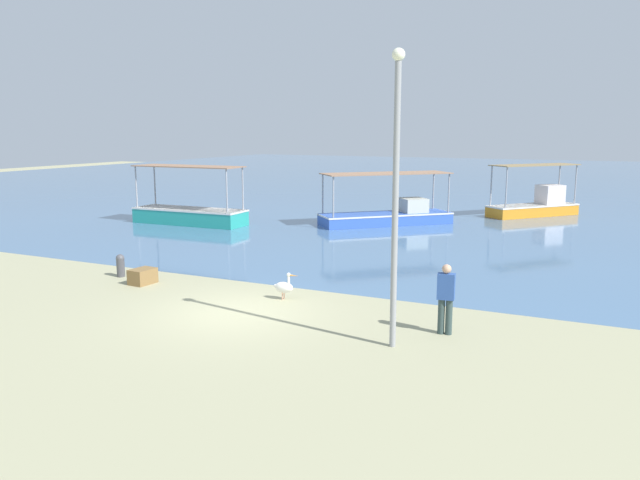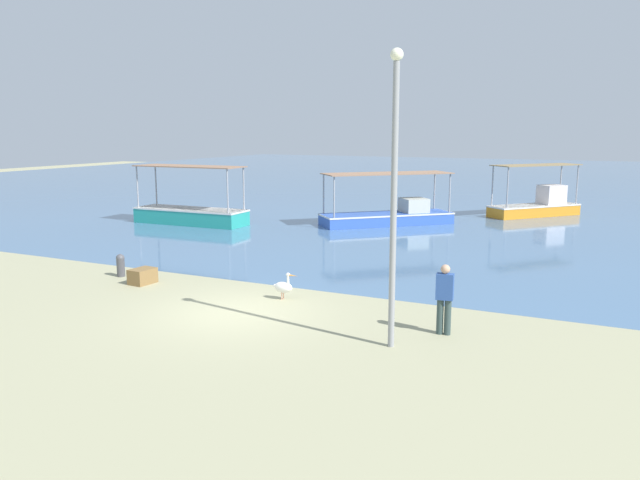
% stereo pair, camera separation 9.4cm
% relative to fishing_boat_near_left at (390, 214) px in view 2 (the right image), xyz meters
% --- Properties ---
extents(ground, '(120.00, 120.00, 0.00)m').
position_rel_fishing_boat_near_left_xyz_m(ground, '(1.62, -16.65, -0.54)').
color(ground, tan).
extents(harbor_water, '(110.00, 90.00, 0.00)m').
position_rel_fishing_boat_near_left_xyz_m(harbor_water, '(1.62, 31.35, -0.54)').
color(harbor_water, '#4A6E95').
rests_on(harbor_water, ground).
extents(fishing_boat_near_left, '(6.25, 6.06, 2.62)m').
position_rel_fishing_boat_near_left_xyz_m(fishing_boat_near_left, '(0.00, 0.00, 0.00)').
color(fishing_boat_near_left, blue).
rests_on(fishing_boat_near_left, harbor_water).
extents(fishing_boat_far_right, '(4.72, 5.11, 2.87)m').
position_rel_fishing_boat_near_left_xyz_m(fishing_boat_far_right, '(6.40, 6.64, 0.11)').
color(fishing_boat_far_right, orange).
rests_on(fishing_boat_far_right, harbor_water).
extents(fishing_boat_outer, '(6.08, 1.94, 2.97)m').
position_rel_fishing_boat_near_left_xyz_m(fishing_boat_outer, '(-9.24, -4.35, 0.04)').
color(fishing_boat_outer, teal).
rests_on(fishing_boat_outer, harbor_water).
extents(pelican, '(0.80, 0.29, 0.80)m').
position_rel_fishing_boat_near_left_xyz_m(pelican, '(2.12, -14.96, -0.17)').
color(pelican, '#E0997A').
rests_on(pelican, ground).
extents(lamp_post, '(0.28, 0.28, 6.45)m').
position_rel_fishing_boat_near_left_xyz_m(lamp_post, '(6.18, -17.34, 3.05)').
color(lamp_post, gray).
rests_on(lamp_post, ground).
extents(mooring_bollard, '(0.27, 0.27, 0.75)m').
position_rel_fishing_boat_near_left_xyz_m(mooring_bollard, '(-4.10, -14.82, -0.14)').
color(mooring_bollard, '#47474C').
rests_on(mooring_bollard, ground).
extents(fisherman_standing, '(0.42, 0.27, 1.69)m').
position_rel_fishing_boat_near_left_xyz_m(fisherman_standing, '(7.02, -15.99, 0.36)').
color(fisherman_standing, '#304342').
rests_on(fisherman_standing, ground).
extents(cargo_crate, '(0.62, 0.82, 0.48)m').
position_rel_fishing_boat_near_left_xyz_m(cargo_crate, '(-2.79, -15.26, -0.30)').
color(cargo_crate, olive).
rests_on(cargo_crate, ground).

